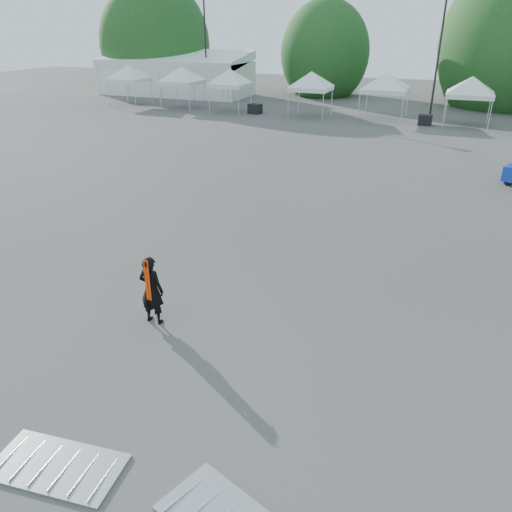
% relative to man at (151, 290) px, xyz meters
% --- Properties ---
extents(ground, '(120.00, 120.00, 0.00)m').
position_rel_man_xyz_m(ground, '(0.95, 2.75, -0.87)').
color(ground, '#474442').
rests_on(ground, ground).
extents(marquee, '(15.00, 6.25, 4.23)m').
position_rel_man_xyz_m(marquee, '(-21.05, 37.75, 1.10)').
color(marquee, white).
rests_on(marquee, ground).
extents(light_pole_west, '(0.60, 0.25, 10.30)m').
position_rel_man_xyz_m(light_pole_west, '(-17.05, 36.75, 4.90)').
color(light_pole_west, black).
rests_on(light_pole_west, ground).
extents(light_pole_east, '(0.60, 0.25, 9.80)m').
position_rel_man_xyz_m(light_pole_east, '(3.95, 34.75, 4.65)').
color(light_pole_east, black).
rests_on(light_pole_east, ground).
extents(tree_far_w, '(4.80, 4.80, 7.30)m').
position_rel_man_xyz_m(tree_far_w, '(-25.05, 40.75, 3.67)').
color(tree_far_w, '#382314').
rests_on(tree_far_w, ground).
extents(tree_mid_w, '(4.16, 4.16, 6.33)m').
position_rel_man_xyz_m(tree_mid_w, '(-7.05, 42.75, 3.06)').
color(tree_mid_w, '#382314').
rests_on(tree_mid_w, ground).
extents(tent_a, '(4.07, 4.07, 3.88)m').
position_rel_man_xyz_m(tent_a, '(-21.36, 30.23, 2.19)').
color(tent_a, silver).
rests_on(tent_a, ground).
extents(tent_b, '(4.16, 4.16, 3.88)m').
position_rel_man_xyz_m(tent_b, '(-16.03, 30.17, 2.19)').
color(tent_b, silver).
rests_on(tent_b, ground).
extents(tent_c, '(3.94, 3.94, 3.88)m').
position_rel_man_xyz_m(tent_c, '(-11.43, 29.82, 2.19)').
color(tent_c, silver).
rests_on(tent_c, ground).
extents(tent_d, '(4.11, 4.11, 3.88)m').
position_rel_man_xyz_m(tent_d, '(-4.70, 29.94, 2.19)').
color(tent_d, silver).
rests_on(tent_d, ground).
extents(tent_e, '(4.67, 4.67, 3.88)m').
position_rel_man_xyz_m(tent_e, '(0.73, 30.88, 2.19)').
color(tent_e, silver).
rests_on(tent_e, ground).
extents(tent_f, '(4.36, 4.36, 3.88)m').
position_rel_man_xyz_m(tent_f, '(6.62, 30.30, 2.19)').
color(tent_f, silver).
rests_on(tent_f, ground).
extents(man, '(0.64, 0.43, 1.73)m').
position_rel_man_xyz_m(man, '(0.00, 0.00, 0.00)').
color(man, black).
rests_on(man, ground).
extents(barrier_left, '(2.25, 1.30, 0.07)m').
position_rel_man_xyz_m(barrier_left, '(0.91, -4.40, -0.83)').
color(barrier_left, '#A9ACB1').
rests_on(barrier_left, ground).
extents(crate_west, '(1.12, 0.95, 0.76)m').
position_rel_man_xyz_m(crate_west, '(-9.20, 29.64, -0.49)').
color(crate_west, black).
rests_on(crate_west, ground).
extents(crate_mid, '(0.94, 0.74, 0.72)m').
position_rel_man_xyz_m(crate_mid, '(3.94, 29.41, -0.51)').
color(crate_mid, black).
rests_on(crate_mid, ground).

